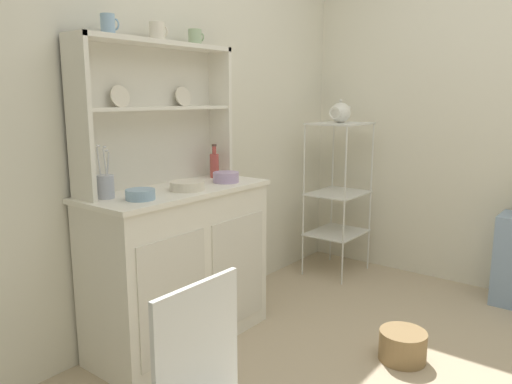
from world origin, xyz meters
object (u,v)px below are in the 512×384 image
at_px(bowl_mixing_large, 140,194).
at_px(porcelain_teapot, 340,113).
at_px(utensil_jar, 106,186).
at_px(bakers_rack, 338,182).
at_px(hutch_shelf_unit, 153,104).
at_px(floor_basket, 403,346).
at_px(cup_sky_0, 108,25).
at_px(hutch_cabinet, 180,265).
at_px(jam_bottle, 214,164).

distance_m(bowl_mixing_large, porcelain_teapot, 1.83).
relative_size(bowl_mixing_large, porcelain_teapot, 0.58).
bearing_deg(utensil_jar, bakers_rack, -6.44).
relative_size(hutch_shelf_unit, porcelain_teapot, 4.05).
xyz_separation_m(bakers_rack, utensil_jar, (-1.88, 0.21, 0.22)).
bearing_deg(bowl_mixing_large, floor_basket, -48.59).
xyz_separation_m(cup_sky_0, porcelain_teapot, (1.78, -0.26, -0.44)).
bearing_deg(utensil_jar, cup_sky_0, 24.76).
bearing_deg(floor_basket, hutch_shelf_unit, 114.63).
height_order(hutch_cabinet, utensil_jar, utensil_jar).
height_order(bakers_rack, floor_basket, bakers_rack).
height_order(hutch_cabinet, floor_basket, hutch_cabinet).
relative_size(hutch_shelf_unit, floor_basket, 4.03).
relative_size(hutch_cabinet, floor_basket, 4.32).
bearing_deg(bakers_rack, porcelain_teapot, 180.00).
bearing_deg(jam_bottle, bakers_rack, -11.17).
height_order(jam_bottle, utensil_jar, utensil_jar).
bearing_deg(porcelain_teapot, cup_sky_0, 171.80).
bearing_deg(porcelain_teapot, hutch_cabinet, 174.86).
relative_size(hutch_cabinet, hutch_shelf_unit, 1.07).
relative_size(bowl_mixing_large, utensil_jar, 0.54).
relative_size(hutch_shelf_unit, cup_sky_0, 10.13).
relative_size(hutch_cabinet, bakers_rack, 0.90).
height_order(bakers_rack, jam_bottle, bakers_rack).
distance_m(utensil_jar, porcelain_teapot, 1.91).
height_order(hutch_cabinet, jam_bottle, jam_bottle).
distance_m(cup_sky_0, utensil_jar, 0.74).
bearing_deg(jam_bottle, hutch_cabinet, -167.22).
bearing_deg(hutch_shelf_unit, hutch_cabinet, -90.00).
bearing_deg(porcelain_teapot, bowl_mixing_large, 178.05).
distance_m(hutch_cabinet, cup_sky_0, 1.25).
relative_size(hutch_cabinet, bowl_mixing_large, 7.54).
relative_size(floor_basket, porcelain_teapot, 1.00).
xyz_separation_m(hutch_shelf_unit, utensil_jar, (-0.38, -0.09, -0.37)).
bearing_deg(floor_basket, utensil_jar, 129.85).
distance_m(floor_basket, utensil_jar, 1.68).
bearing_deg(porcelain_teapot, hutch_shelf_unit, 168.71).
height_order(bowl_mixing_large, porcelain_teapot, porcelain_teapot).
xyz_separation_m(jam_bottle, utensil_jar, (-0.76, -0.01, -0.02)).
distance_m(bowl_mixing_large, utensil_jar, 0.17).
bearing_deg(hutch_shelf_unit, bowl_mixing_large, -141.66).
bearing_deg(floor_basket, bowl_mixing_large, 131.41).
xyz_separation_m(hutch_shelf_unit, bakers_rack, (1.50, -0.30, -0.59)).
relative_size(cup_sky_0, jam_bottle, 0.48).
distance_m(hutch_cabinet, hutch_shelf_unit, 0.87).
distance_m(hutch_cabinet, utensil_jar, 0.62).
bearing_deg(utensil_jar, floor_basket, -50.15).
relative_size(hutch_cabinet, cup_sky_0, 10.87).
distance_m(floor_basket, jam_bottle, 1.43).
relative_size(hutch_shelf_unit, jam_bottle, 4.85).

